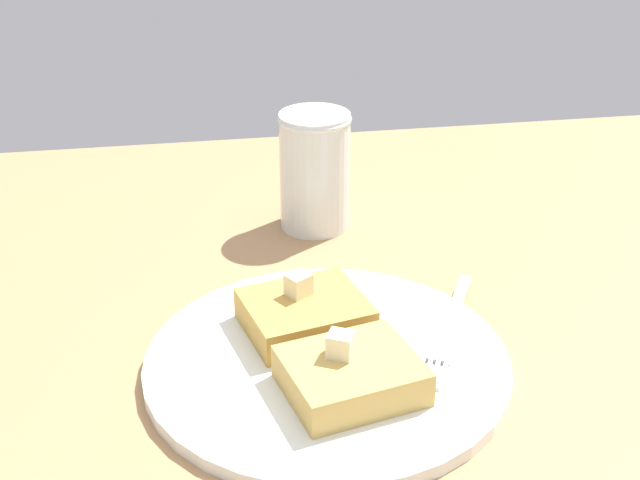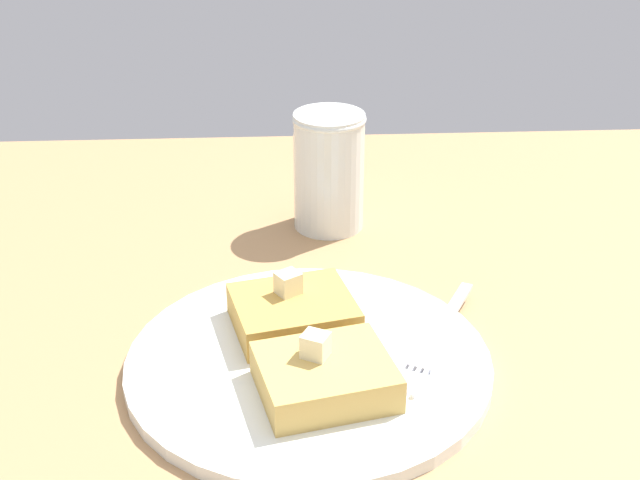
{
  "view_description": "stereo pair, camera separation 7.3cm",
  "coord_description": "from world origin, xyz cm",
  "views": [
    {
      "loc": [
        -45.91,
        18.22,
        40.48
      ],
      "look_at": [
        18.32,
        7.47,
        6.72
      ],
      "focal_mm": 50.0,
      "sensor_mm": 36.0,
      "label": 1
    },
    {
      "loc": [
        -46.71,
        11.0,
        40.48
      ],
      "look_at": [
        18.32,
        7.47,
        6.72
      ],
      "focal_mm": 50.0,
      "sensor_mm": 36.0,
      "label": 2
    }
  ],
  "objects": [
    {
      "name": "plate",
      "position": [
        6.54,
        8.94,
        2.79
      ],
      "size": [
        26.51,
        26.51,
        1.04
      ],
      "color": "white",
      "rests_on": "table_surface"
    },
    {
      "name": "fork",
      "position": [
        7.87,
        -0.34,
        3.43
      ],
      "size": [
        14.83,
        8.72,
        0.36
      ],
      "color": "silver",
      "rests_on": "plate"
    },
    {
      "name": "butter_pat_secondary",
      "position": [
        11.57,
        10.25,
        6.62
      ],
      "size": [
        2.23,
        2.28,
        1.72
      ],
      "primitive_type": "cube",
      "rotation": [
        0.0,
        0.0,
        2.15
      ],
      "color": "beige",
      "rests_on": "toast_slice_middle"
    },
    {
      "name": "toast_slice_middle",
      "position": [
        10.65,
        9.91,
        4.51
      ],
      "size": [
        9.35,
        10.33,
        2.51
      ],
      "primitive_type": "cube",
      "rotation": [
        0.0,
        0.0,
        0.23
      ],
      "color": "gold",
      "rests_on": "plate"
    },
    {
      "name": "butter_pat_primary",
      "position": [
        3.15,
        8.6,
        6.62
      ],
      "size": [
        2.16,
        2.23,
        1.72
      ],
      "primitive_type": "cube",
      "rotation": [
        0.0,
        0.0,
        1.09
      ],
      "color": "#F3EDC3",
      "rests_on": "toast_slice_left"
    },
    {
      "name": "toast_slice_left",
      "position": [
        2.44,
        7.98,
        4.51
      ],
      "size": [
        9.35,
        10.33,
        2.51
      ],
      "primitive_type": "cube",
      "rotation": [
        0.0,
        0.0,
        0.23
      ],
      "color": "tan",
      "rests_on": "plate"
    },
    {
      "name": "table_surface",
      "position": [
        0.0,
        0.0,
        1.11
      ],
      "size": [
        108.8,
        108.8,
        2.22
      ],
      "primitive_type": "cube",
      "color": "#A67C51",
      "rests_on": "ground"
    },
    {
      "name": "syrup_jar",
      "position": [
        30.1,
        6.0,
        7.34
      ],
      "size": [
        6.84,
        6.84,
        11.26
      ],
      "color": "#5C2707",
      "rests_on": "table_surface"
    }
  ]
}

